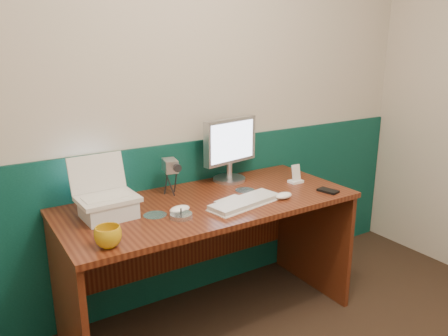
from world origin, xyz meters
TOP-DOWN VIEW (x-y plane):
  - back_wall at (0.00, 1.75)m, footprint 3.50×0.04m
  - wainscot at (0.00, 1.74)m, footprint 3.48×0.02m
  - desk at (-0.07, 1.38)m, footprint 1.60×0.70m
  - laptop_riser at (-0.60, 1.44)m, footprint 0.25×0.21m
  - laptop at (-0.60, 1.44)m, footprint 0.29×0.23m
  - monitor at (0.22, 1.62)m, footprint 0.40×0.18m
  - keyboard at (0.06, 1.22)m, footprint 0.43×0.21m
  - mouse_right at (0.29, 1.19)m, footprint 0.11×0.07m
  - mouse_left at (-0.28, 1.31)m, footprint 0.12×0.08m
  - mug at (-0.71, 1.13)m, footprint 0.11×0.11m
  - camcorder at (-0.20, 1.59)m, footprint 0.11×0.13m
  - cd_spindle at (-0.31, 1.24)m, footprint 0.11×0.11m
  - cd_loose_a at (-0.40, 1.34)m, footprint 0.12×0.12m
  - cd_loose_b at (0.19, 1.42)m, footprint 0.11×0.11m
  - pen at (0.19, 1.28)m, footprint 0.16×0.01m
  - papers at (0.03, 1.31)m, footprint 0.19×0.15m
  - dock at (0.54, 1.37)m, footprint 0.08×0.06m
  - music_player at (0.54, 1.37)m, footprint 0.06×0.03m
  - pda at (0.58, 1.14)m, footprint 0.09×0.13m

SIDE VIEW (x-z plane):
  - desk at x=-0.07m, z-range 0.00..0.75m
  - wainscot at x=0.00m, z-range 0.00..1.00m
  - cd_loose_b at x=0.19m, z-range 0.75..0.75m
  - cd_loose_a at x=-0.40m, z-range 0.75..0.75m
  - papers at x=0.03m, z-range 0.75..0.75m
  - pen at x=0.19m, z-range 0.75..0.76m
  - pda at x=0.58m, z-range 0.75..0.76m
  - dock at x=0.54m, z-range 0.75..0.77m
  - cd_spindle at x=-0.31m, z-range 0.75..0.77m
  - keyboard at x=0.06m, z-range 0.75..0.77m
  - mouse_right at x=0.29m, z-range 0.75..0.79m
  - mouse_left at x=-0.28m, z-range 0.75..0.79m
  - laptop_riser at x=-0.60m, z-range 0.75..0.83m
  - mug at x=-0.71m, z-range 0.75..0.84m
  - music_player at x=0.54m, z-range 0.77..0.86m
  - camcorder at x=-0.20m, z-range 0.75..0.94m
  - monitor at x=0.22m, z-range 0.75..1.13m
  - laptop at x=-0.60m, z-range 0.83..1.07m
  - back_wall at x=0.00m, z-range 0.00..2.50m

